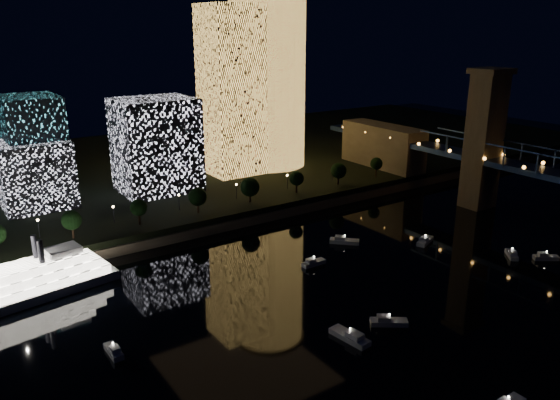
{
  "coord_description": "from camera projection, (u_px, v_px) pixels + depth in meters",
  "views": [
    {
      "loc": [
        -103.36,
        -67.84,
        63.76
      ],
      "look_at": [
        -19.8,
        55.0,
        16.26
      ],
      "focal_mm": 35.0,
      "sensor_mm": 36.0,
      "label": 1
    }
  ],
  "objects": [
    {
      "name": "ground",
      "position": [
        481.0,
        310.0,
        128.22
      ],
      "size": [
        520.0,
        520.0,
        0.0
      ],
      "primitive_type": "plane",
      "color": "black",
      "rests_on": "ground"
    },
    {
      "name": "far_bank",
      "position": [
        188.0,
        164.0,
        253.47
      ],
      "size": [
        420.0,
        160.0,
        5.0
      ],
      "primitive_type": "cube",
      "color": "black",
      "rests_on": "ground"
    },
    {
      "name": "seawall",
      "position": [
        283.0,
        211.0,
        192.34
      ],
      "size": [
        420.0,
        6.0,
        3.0
      ],
      "primitive_type": "cube",
      "color": "#6B5E4C",
      "rests_on": "ground"
    },
    {
      "name": "tower_cylindrical",
      "position": [
        268.0,
        74.0,
        231.12
      ],
      "size": [
        34.0,
        34.0,
        78.04
      ],
      "color": "#EBAC4B",
      "rests_on": "far_bank"
    },
    {
      "name": "tower_rectangular",
      "position": [
        231.0,
        91.0,
        220.13
      ],
      "size": [
        21.1,
        21.1,
        67.14
      ],
      "primitive_type": "cube",
      "color": "#EBAC4B",
      "rests_on": "far_bank"
    },
    {
      "name": "midrise_blocks",
      "position": [
        66.0,
        158.0,
        186.07
      ],
      "size": [
        92.34,
        38.07,
        36.56
      ],
      "color": "white",
      "rests_on": "far_bank"
    },
    {
      "name": "riverboat",
      "position": [
        7.0,
        289.0,
        130.01
      ],
      "size": [
        52.03,
        17.95,
        15.39
      ],
      "color": "silver",
      "rests_on": "ground"
    },
    {
      "name": "motorboats",
      "position": [
        430.0,
        309.0,
        127.28
      ],
      "size": [
        133.07,
        79.84,
        2.78
      ],
      "color": "silver",
      "rests_on": "ground"
    },
    {
      "name": "esplanade_trees",
      "position": [
        180.0,
        200.0,
        174.87
      ],
      "size": [
        165.95,
        6.85,
        8.92
      ],
      "color": "black",
      "rests_on": "far_bank"
    },
    {
      "name": "street_lamps",
      "position": [
        179.0,
        199.0,
        181.29
      ],
      "size": [
        132.7,
        0.7,
        5.65
      ],
      "color": "black",
      "rests_on": "far_bank"
    }
  ]
}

